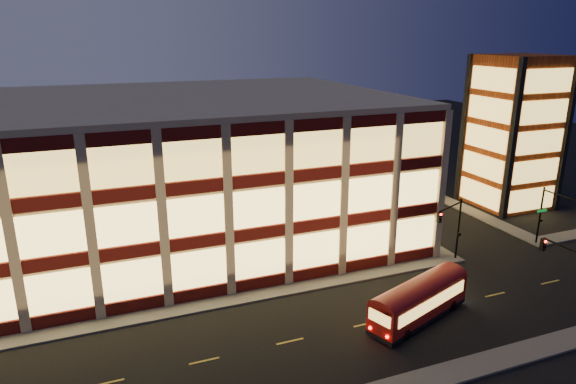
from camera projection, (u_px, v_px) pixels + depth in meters
name	position (u px, v px, depth m)	size (l,w,h in m)	color
ground	(213.00, 311.00, 39.37)	(200.00, 200.00, 0.00)	black
sidewalk_office_south	(171.00, 311.00, 39.18)	(54.00, 2.00, 0.15)	#514F4C
sidewalk_office_east	(365.00, 207.00, 62.51)	(2.00, 30.00, 0.15)	#514F4C
sidewalk_tower_west	(439.00, 197.00, 66.37)	(2.00, 30.00, 0.15)	#514F4C
office_building	(141.00, 170.00, 51.21)	(50.45, 30.45, 14.50)	tan
stair_tower	(513.00, 132.00, 61.33)	(8.60, 8.60, 18.00)	#8C3814
traffic_signal_far	(452.00, 222.00, 46.15)	(3.79, 1.87, 6.00)	black
traffic_signal_right	(554.00, 210.00, 49.35)	(1.20, 4.37, 6.00)	black
traffic_signal_near	(570.00, 271.00, 36.59)	(0.32, 4.45, 6.00)	black
trolley_bus	(419.00, 298.00, 37.71)	(9.46, 5.33, 3.12)	maroon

